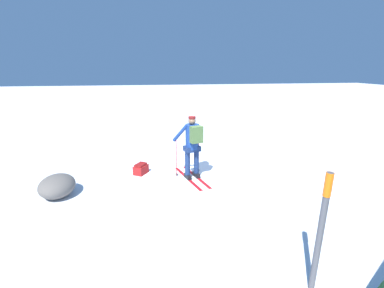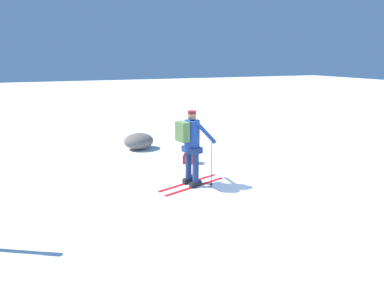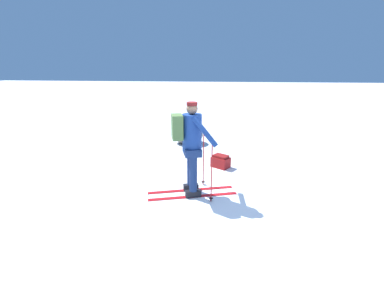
% 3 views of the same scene
% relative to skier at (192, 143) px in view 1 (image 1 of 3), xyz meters
% --- Properties ---
extents(ground_plane, '(80.00, 80.00, 0.00)m').
position_rel_skier_xyz_m(ground_plane, '(-0.77, 0.50, -1.06)').
color(ground_plane, white).
extents(skier, '(1.77, 0.96, 1.81)m').
position_rel_skier_xyz_m(skier, '(0.00, 0.00, 0.00)').
color(skier, red).
rests_on(skier, ground_plane).
extents(dropped_backpack, '(0.51, 0.48, 0.32)m').
position_rel_skier_xyz_m(dropped_backpack, '(-0.57, -1.48, -0.91)').
color(dropped_backpack, maroon).
rests_on(dropped_backpack, ground_plane).
extents(trail_marker, '(0.10, 0.10, 1.82)m').
position_rel_skier_xyz_m(trail_marker, '(4.10, 1.09, -0.01)').
color(trail_marker, '#4C4C51').
rests_on(trail_marker, ground_plane).
extents(rock_boulder, '(0.99, 0.84, 0.54)m').
position_rel_skier_xyz_m(rock_boulder, '(0.53, -3.48, -0.79)').
color(rock_boulder, '#5B5651').
rests_on(rock_boulder, ground_plane).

